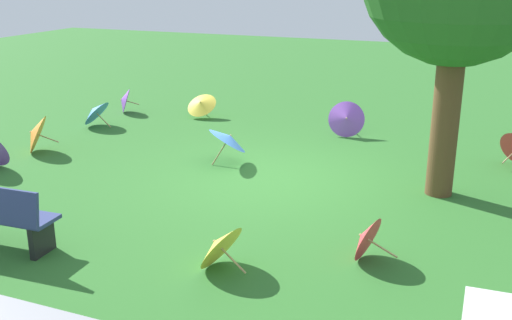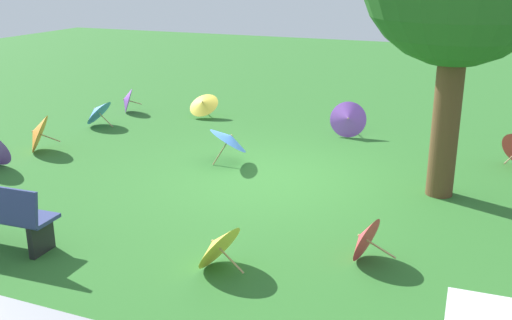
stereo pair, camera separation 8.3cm
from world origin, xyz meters
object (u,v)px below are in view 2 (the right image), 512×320
parasol_purple_1 (348,119)px  parasol_blue_1 (230,138)px  parasol_blue_0 (97,111)px  parasol_orange_0 (36,133)px  parasol_yellow_0 (203,104)px  parasol_purple_2 (126,100)px  parasol_yellow_1 (216,245)px  parasol_red_1 (363,238)px

parasol_purple_1 → parasol_blue_1: (1.52, 2.60, 0.10)m
parasol_blue_0 → parasol_orange_0: bearing=93.8°
parasol_yellow_0 → parasol_orange_0: parasol_orange_0 is taller
parasol_purple_2 → parasol_blue_0: parasol_blue_0 is taller
parasol_yellow_1 → parasol_blue_0: bearing=-42.5°
parasol_purple_1 → parasol_blue_0: bearing=13.7°
parasol_purple_2 → parasol_blue_1: bearing=146.6°
parasol_red_1 → parasol_yellow_0: size_ratio=0.86×
parasol_red_1 → parasol_purple_1: parasol_purple_1 is taller
parasol_purple_2 → parasol_yellow_1: bearing=131.4°
parasol_orange_0 → parasol_blue_1: bearing=-168.5°
parasol_purple_1 → parasol_red_1: bearing=106.1°
parasol_purple_1 → parasol_purple_2: size_ratio=1.21×
parasol_yellow_0 → parasol_blue_0: bearing=41.6°
parasol_red_1 → parasol_purple_1: size_ratio=0.77×
parasol_orange_0 → parasol_blue_1: size_ratio=0.88×
parasol_purple_1 → parasol_purple_2: bearing=-0.6°
parasol_yellow_0 → parasol_blue_1: parasol_blue_1 is taller
parasol_red_1 → parasol_yellow_1: 1.78m
parasol_red_1 → parasol_blue_0: bearing=-30.3°
parasol_purple_2 → parasol_blue_1: parasol_blue_1 is taller
parasol_yellow_0 → parasol_blue_0: parasol_blue_0 is taller
parasol_yellow_0 → parasol_yellow_1: bearing=118.6°
parasol_blue_1 → parasol_yellow_1: 3.97m
parasol_yellow_0 → parasol_blue_0: 2.44m
parasol_purple_1 → parasol_blue_0: 5.56m
parasol_purple_2 → parasol_blue_0: bearing=96.5°
parasol_orange_0 → parasol_purple_2: (0.29, -3.42, -0.07)m
parasol_blue_1 → parasol_yellow_1: bearing=112.7°
parasol_orange_0 → parasol_purple_2: 3.43m
parasol_orange_0 → parasol_blue_0: size_ratio=1.18×
parasol_yellow_0 → parasol_yellow_1: parasol_yellow_1 is taller
parasol_purple_1 → parasol_yellow_1: (-0.01, 6.26, -0.08)m
parasol_purple_2 → parasol_red_1: bearing=142.6°
parasol_yellow_0 → parasol_purple_1: (-3.57, 0.31, 0.04)m
parasol_red_1 → parasol_purple_1: (1.56, -5.38, 0.09)m
parasol_purple_1 → parasol_orange_0: 6.25m
parasol_orange_0 → parasol_red_1: bearing=163.5°
parasol_orange_0 → parasol_purple_2: parasol_orange_0 is taller
parasol_blue_1 → parasol_purple_1: bearing=-120.3°
parasol_purple_1 → parasol_orange_0: parasol_purple_1 is taller
parasol_blue_0 → parasol_yellow_1: size_ratio=1.03×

